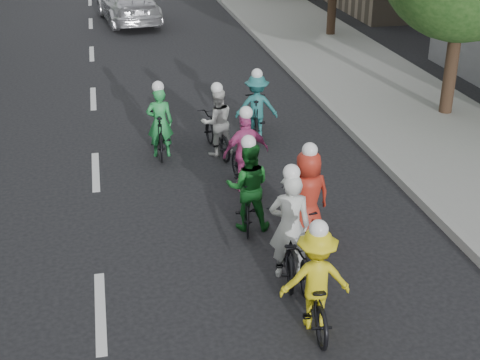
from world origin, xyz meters
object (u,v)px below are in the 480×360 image
object	(u,v)px
cyclist_7	(256,111)
cyclist_0	(288,239)
cyclist_6	(217,129)
follow_car_lead	(128,4)
cyclist_5	(160,129)
cyclist_1	(248,193)
cyclist_2	(314,286)
cyclist_4	(306,205)
cyclist_3	(245,159)

from	to	relation	value
cyclist_7	cyclist_0	bearing A→B (deg)	92.47
cyclist_6	follow_car_lead	size ratio (longest dim) A/B	0.35
cyclist_5	cyclist_6	xyz separation A→B (m)	(1.24, -0.19, -0.01)
cyclist_0	cyclist_7	size ratio (longest dim) A/B	1.12
cyclist_1	cyclist_2	size ratio (longest dim) A/B	0.97
cyclist_4	cyclist_6	world-z (taller)	cyclist_4
cyclist_5	cyclist_6	size ratio (longest dim) A/B	0.97
cyclist_0	cyclist_4	bearing A→B (deg)	-110.11
cyclist_3	follow_car_lead	bearing A→B (deg)	-93.93
cyclist_2	cyclist_6	size ratio (longest dim) A/B	1.03
cyclist_0	cyclist_2	bearing A→B (deg)	101.31
cyclist_0	cyclist_1	size ratio (longest dim) A/B	1.08
cyclist_0	cyclist_5	size ratio (longest dim) A/B	1.11
cyclist_4	cyclist_5	xyz separation A→B (m)	(-2.06, 4.20, -0.03)
cyclist_2	cyclist_5	bearing A→B (deg)	-71.39
cyclist_6	cyclist_4	bearing A→B (deg)	93.71
cyclist_6	follow_car_lead	xyz separation A→B (m)	(-1.12, 14.47, 0.15)
cyclist_2	follow_car_lead	xyz separation A→B (m)	(-1.36, 20.78, 0.13)
cyclist_3	cyclist_0	bearing A→B (deg)	81.23
cyclist_3	cyclist_7	xyz separation A→B (m)	(0.84, 2.70, 0.01)
cyclist_5	cyclist_6	world-z (taller)	cyclist_5
cyclist_3	cyclist_7	distance (m)	2.83
cyclist_2	cyclist_7	xyz separation A→B (m)	(0.84, 7.12, 0.04)
cyclist_1	cyclist_3	bearing A→B (deg)	-89.80
cyclist_0	cyclist_4	xyz separation A→B (m)	(0.60, 1.01, 0.02)
cyclist_2	cyclist_5	xyz separation A→B (m)	(-1.47, 6.51, -0.01)
cyclist_3	cyclist_5	world-z (taller)	cyclist_3
cyclist_3	cyclist_1	bearing A→B (deg)	70.57
cyclist_0	cyclist_1	distance (m)	1.63
cyclist_1	cyclist_3	world-z (taller)	cyclist_1
cyclist_1	follow_car_lead	distance (m)	17.91
cyclist_0	follow_car_lead	world-z (taller)	cyclist_0
cyclist_0	cyclist_3	bearing A→B (deg)	-79.35
cyclist_4	follow_car_lead	size ratio (longest dim) A/B	0.35
cyclist_7	follow_car_lead	bearing A→B (deg)	-70.08
cyclist_5	cyclist_7	size ratio (longest dim) A/B	1.01
cyclist_2	cyclist_6	distance (m)	6.32
cyclist_7	follow_car_lead	distance (m)	13.84
cyclist_1	cyclist_6	world-z (taller)	cyclist_1
cyclist_6	follow_car_lead	distance (m)	14.51
cyclist_0	cyclist_3	size ratio (longest dim) A/B	1.09
cyclist_6	follow_car_lead	bearing A→B (deg)	-93.48
cyclist_5	follow_car_lead	world-z (taller)	cyclist_5
cyclist_7	follow_car_lead	size ratio (longest dim) A/B	0.34
cyclist_1	cyclist_3	size ratio (longest dim) A/B	1.01
cyclist_4	cyclist_5	world-z (taller)	cyclist_4
cyclist_5	cyclist_4	bearing A→B (deg)	119.91
cyclist_6	cyclist_7	world-z (taller)	cyclist_7
cyclist_7	cyclist_5	bearing A→B (deg)	25.72
follow_car_lead	cyclist_5	bearing A→B (deg)	82.22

